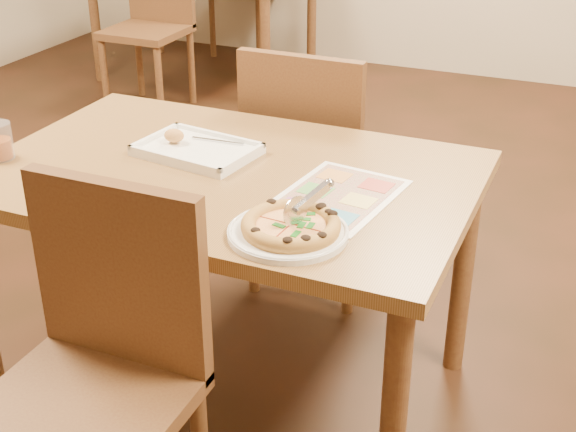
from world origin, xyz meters
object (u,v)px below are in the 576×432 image
at_px(plate, 288,233).
at_px(dining_table, 228,199).
at_px(chair_near, 100,341).
at_px(chair_far, 310,146).
at_px(pizza, 291,226).
at_px(bg_chair_near, 153,8).
at_px(pizza_cutter, 307,201).
at_px(appetizer_tray, 195,150).
at_px(menu, 337,196).

bearing_deg(plate, dining_table, 137.19).
bearing_deg(plate, chair_near, -131.80).
relative_size(chair_far, pizza, 2.08).
height_order(bg_chair_near, plate, bg_chair_near).
xyz_separation_m(chair_near, chair_far, (-0.00, 1.20, 0.00)).
distance_m(chair_near, chair_far, 1.20).
relative_size(chair_far, pizza_cutter, 3.65).
relative_size(chair_near, pizza_cutter, 3.65).
height_order(pizza, appetizer_tray, appetizer_tray).
bearing_deg(pizza_cutter, pizza, 165.00).
bearing_deg(pizza, bg_chair_near, 127.58).
distance_m(dining_table, pizza_cutter, 0.44).
bearing_deg(menu, dining_table, 173.15).
bearing_deg(pizza_cutter, appetizer_tray, 82.49).
xyz_separation_m(appetizer_tray, menu, (0.46, -0.11, -0.01)).
xyz_separation_m(chair_far, pizza_cutter, (0.33, -0.84, 0.23)).
xyz_separation_m(bg_chair_near, appetizer_tray, (1.47, -2.13, 0.16)).
bearing_deg(chair_far, plate, 108.60).
height_order(bg_chair_near, appetizer_tray, bg_chair_near).
xyz_separation_m(dining_table, plate, (0.29, -0.27, 0.09)).
bearing_deg(pizza_cutter, bg_chair_near, 64.61).
bearing_deg(menu, bg_chair_near, 130.72).
distance_m(plate, menu, 0.24).
distance_m(pizza, pizza_cutter, 0.07).
bearing_deg(appetizer_tray, plate, -38.56).
height_order(dining_table, pizza_cutter, pizza_cutter).
height_order(chair_far, plate, chair_far).
height_order(bg_chair_near, pizza, bg_chair_near).
xyz_separation_m(plate, pizza_cutter, (0.03, 0.03, 0.07)).
distance_m(dining_table, menu, 0.34).
relative_size(plate, appetizer_tray, 0.80).
bearing_deg(plate, menu, 82.35).
bearing_deg(plate, pizza, 10.60).
relative_size(chair_near, appetizer_tray, 1.37).
xyz_separation_m(bg_chair_near, menu, (1.93, -2.24, 0.16)).
relative_size(pizza, appetizer_tray, 0.66).
bearing_deg(dining_table, plate, -42.81).
xyz_separation_m(chair_near, pizza, (0.30, 0.33, 0.18)).
bearing_deg(chair_near, plate, 48.20).
xyz_separation_m(dining_table, bg_chair_near, (-1.60, 2.20, -0.07)).
bearing_deg(pizza_cutter, plate, 159.94).
bearing_deg(bg_chair_near, menu, -49.28).
relative_size(chair_near, pizza, 2.08).
relative_size(chair_far, appetizer_tray, 1.37).
distance_m(bg_chair_near, appetizer_tray, 2.59).
bearing_deg(chair_far, bg_chair_near, -44.94).
bearing_deg(bg_chair_near, chair_far, -44.94).
bearing_deg(chair_near, pizza_cutter, 47.76).
relative_size(pizza, menu, 0.63).
height_order(plate, pizza_cutter, pizza_cutter).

